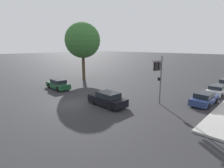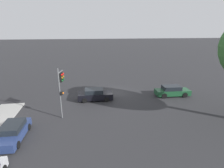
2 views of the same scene
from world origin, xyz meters
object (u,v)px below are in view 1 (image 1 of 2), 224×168
street_tree (83,40)px  parked_car_0 (204,99)px  crossing_car_0 (58,84)px  parked_car_1 (216,90)px  crossing_car_1 (107,99)px  traffic_signal (158,71)px

street_tree → parked_car_0: bearing=-0.7°
crossing_car_0 → parked_car_1: 21.94m
crossing_car_1 → parked_car_0: bearing=-132.6°
traffic_signal → parked_car_0: traffic_signal is taller
traffic_signal → crossing_car_1: size_ratio=1.17×
crossing_car_0 → parked_car_1: (17.95, 12.61, -0.07)m
parked_car_0 → traffic_signal: bearing=135.2°
crossing_car_0 → parked_car_0: crossing_car_0 is taller
traffic_signal → crossing_car_0: traffic_signal is taller
street_tree → parked_car_1: street_tree is taller
parked_car_1 → street_tree: bearing=101.1°
street_tree → parked_car_1: 23.24m
crossing_car_1 → parked_car_1: bearing=-118.1°
traffic_signal → parked_car_0: 6.01m
parked_car_0 → parked_car_1: (-0.06, 5.25, -0.02)m
parked_car_0 → street_tree: bearing=90.7°
street_tree → parked_car_1: (21.70, 4.98, -6.68)m
parked_car_0 → parked_car_1: 5.25m
parked_car_0 → crossing_car_1: bearing=137.2°
street_tree → parked_car_1: size_ratio=2.63×
street_tree → crossing_car_1: (14.40, -7.85, -6.59)m
crossing_car_0 → parked_car_1: crossing_car_0 is taller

